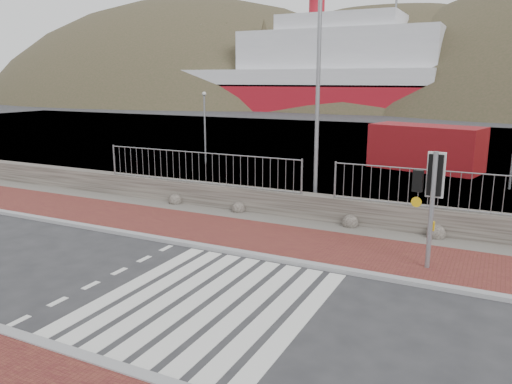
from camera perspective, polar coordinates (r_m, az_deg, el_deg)
The scene contains 15 objects.
ground at distance 11.38m, azimuth -5.42°, elevation -12.36°, with size 220.00×220.00×0.00m, color #28282B.
sidewalk_far at distance 15.10m, azimuth 3.61°, elevation -5.72°, with size 40.00×3.00×0.08m, color brown.
kerb_near at distance 9.26m, azimuth -15.76°, elevation -18.79°, with size 40.00×0.25×0.12m, color gray.
kerb_far at distance 13.80m, azimuth 1.17°, elevation -7.47°, with size 40.00×0.25×0.12m, color gray.
zebra_crossing at distance 11.38m, azimuth -5.42°, elevation -12.33°, with size 4.62×5.60×0.01m.
gravel_strip at distance 16.88m, azimuth 6.25°, elevation -3.80°, with size 40.00×1.50×0.06m, color #59544C.
stone_wall at distance 17.50m, azimuth 7.19°, elevation -1.80°, with size 40.00×0.60×0.90m, color #423C36.
railing at distance 17.07m, azimuth 7.15°, elevation 2.54°, with size 18.07×0.07×1.22m.
quay at distance 37.35m, azimuth 17.71°, elevation 4.76°, with size 120.00×40.00×0.50m, color #4C4C4F.
water at distance 72.00m, azimuth 22.12°, elevation 8.01°, with size 220.00×50.00×0.05m, color #3F4C54.
ferry at distance 82.34m, azimuth 4.98°, elevation 13.11°, with size 50.00×16.00×20.00m.
hills_backdrop at distance 100.58m, azimuth 26.02°, elevation -4.65°, with size 254.00×90.00×100.00m.
traffic_signal_far at distance 13.17m, azimuth 19.44°, elevation 0.71°, with size 0.74×0.30×3.09m.
streetlight at distance 17.81m, azimuth 7.55°, elevation 12.09°, with size 1.75×0.40×8.25m.
shipping_container at distance 28.62m, azimuth 18.83°, elevation 4.82°, with size 5.76×2.40×2.40m, color maroon.
Camera 1 is at (5.49, -8.73, 4.83)m, focal length 35.00 mm.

